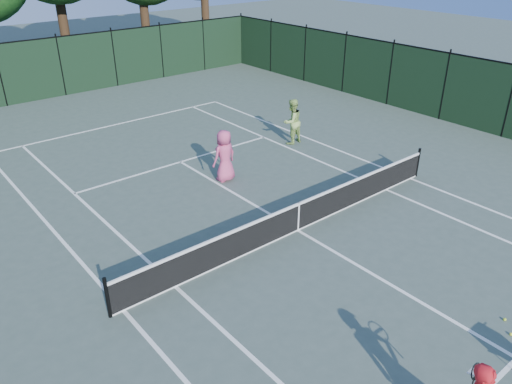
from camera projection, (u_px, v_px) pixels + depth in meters
ground at (298, 230)px, 14.46m from camera, size 90.00×90.00×0.00m
sideline_doubles_left at (124, 311)px, 11.36m from camera, size 0.10×23.77×0.01m
sideline_doubles_right at (410, 178)px, 17.56m from camera, size 0.10×23.77×0.01m
sideline_singles_left at (175, 287)px, 12.13m from camera, size 0.10×23.77×0.01m
sideline_singles_right at (386, 190)px, 16.79m from camera, size 0.10×23.77×0.01m
baseline_far at (116, 124)px, 22.62m from camera, size 10.97×0.10×0.01m
service_line_far at (181, 162)px, 18.86m from camera, size 8.23×0.10×0.01m
center_service_line at (298, 230)px, 14.46m from camera, size 0.10×12.80×0.01m
tennis_net at (298, 216)px, 14.24m from camera, size 11.69×0.09×1.06m
fence_far at (61, 67)px, 26.14m from camera, size 24.00×0.05×3.00m
fence_right at (509, 102)px, 20.57m from camera, size 0.05×36.00×3.00m
player_pink at (225, 156)px, 17.05m from camera, size 0.93×0.64×1.83m
player_green at (292, 122)px, 20.18m from camera, size 0.93×0.74×1.85m
loose_ball_near_cart at (511, 334)px, 10.64m from camera, size 0.07×0.07×0.07m
loose_ball_midcourt at (505, 319)px, 11.05m from camera, size 0.07×0.07×0.07m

